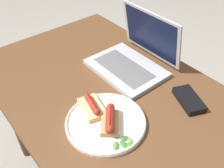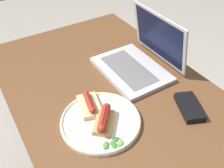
% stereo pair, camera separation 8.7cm
% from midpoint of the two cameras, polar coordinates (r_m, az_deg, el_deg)
% --- Properties ---
extents(desk, '(1.20, 0.71, 0.71)m').
position_cam_midpoint_polar(desk, '(0.95, -1.11, -5.75)').
color(desk, brown).
rests_on(desk, ground_plane).
extents(laptop, '(0.30, 0.26, 0.22)m').
position_cam_midpoint_polar(laptop, '(1.02, 2.42, 5.77)').
color(laptop, '#B7B7BC').
rests_on(laptop, desk).
extents(plate, '(0.26, 0.26, 0.02)m').
position_cam_midpoint_polar(plate, '(0.81, -4.52, -8.74)').
color(plate, silver).
rests_on(plate, desk).
extents(sausage_toast_left, '(0.11, 0.11, 0.05)m').
position_cam_midpoint_polar(sausage_toast_left, '(0.78, -3.62, -8.48)').
color(sausage_toast_left, tan).
rests_on(sausage_toast_left, plate).
extents(sausage_toast_middle, '(0.12, 0.09, 0.04)m').
position_cam_midpoint_polar(sausage_toast_middle, '(0.84, -7.54, -5.27)').
color(sausage_toast_middle, '#D6B784').
rests_on(sausage_toast_middle, plate).
extents(salad_pile, '(0.05, 0.07, 0.01)m').
position_cam_midpoint_polar(salad_pile, '(0.75, -0.45, -13.59)').
color(salad_pile, '#4C8E3D').
rests_on(salad_pile, plate).
extents(external_drive, '(0.14, 0.11, 0.02)m').
position_cam_midpoint_polar(external_drive, '(0.91, 14.59, -3.61)').
color(external_drive, black).
rests_on(external_drive, desk).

